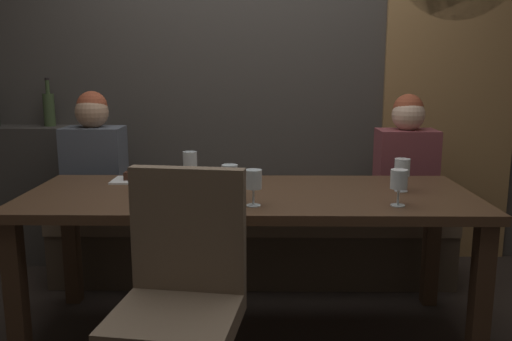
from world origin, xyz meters
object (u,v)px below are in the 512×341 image
Objects in this scene: wine_glass_far_right at (402,169)px; banquette_bench at (252,245)px; diner_bearded at (406,157)px; wine_glass_end_left at (230,175)px; dining_table at (249,210)px; dessert_plate at (131,179)px; chair_near_side at (181,286)px; diner_redhead at (94,156)px; wine_glass_end_right at (399,181)px; wine_glass_near_left at (190,160)px; wine_glass_far_left at (253,180)px; wine_bottle_pale_label at (49,108)px.

banquette_bench is at bearing 138.76° from wine_glass_far_right.
diner_bearded is 4.49× the size of wine_glass_end_left.
dessert_plate is (-0.65, 0.26, 0.10)m from dining_table.
chair_near_side is at bearing -129.54° from diner_bearded.
diner_bearded reaches higher than dining_table.
banquette_bench is (0.00, 0.70, -0.42)m from dining_table.
diner_redhead is at bearing 137.38° from wine_glass_end_left.
wine_glass_end_right reaches higher than dining_table.
dessert_plate is at bearing -145.54° from banquette_bench.
wine_glass_near_left is (-0.09, 0.97, 0.30)m from chair_near_side.
wine_glass_far_left is at bearing -158.12° from wine_glass_far_right.
chair_near_side reaches higher than wine_glass_far_left.
diner_bearded is 0.72m from wine_glass_far_right.
wine_glass_far_left is (-0.73, -0.29, 0.00)m from wine_glass_far_right.
dining_table is 1.80m from wine_bottle_pale_label.
dining_table is 2.24× the size of chair_near_side.
wine_glass_far_left is 1.00× the size of wine_glass_end_left.
diner_bearded is at bearing 46.38° from wine_glass_far_left.
wine_glass_end_left reaches higher than banquette_bench.
banquette_bench is 3.31× the size of diner_redhead.
wine_glass_far_left is (1.41, -1.32, -0.21)m from wine_bottle_pale_label.
wine_glass_end_left is at bearing -168.25° from wine_glass_far_right.
wine_glass_far_right reaches higher than banquette_bench.
wine_glass_far_right is at bearing 37.45° from chair_near_side.
diner_bearded is at bearing 16.13° from dessert_plate.
diner_bearded reaches higher than wine_glass_end_right.
dessert_plate is at bearing 171.04° from wine_glass_far_right.
wine_bottle_pale_label is at bearing 165.30° from banquette_bench.
chair_near_side reaches higher than dining_table.
wine_glass_end_left is (-0.09, -0.14, 0.20)m from dining_table.
diner_bearded is at bearing 39.47° from wine_glass_end_left.
wine_glass_end_right is 1.00× the size of wine_glass_near_left.
chair_near_side is 1.33× the size of diner_bearded.
wine_glass_far_right is (2.15, -1.03, -0.22)m from wine_bottle_pale_label.
wine_glass_end_right is (0.67, -0.25, 0.20)m from dining_table.
chair_near_side is at bearing -84.71° from wine_glass_near_left.
chair_near_side is 0.61m from wine_glass_far_left.
wine_glass_end_left is (-1.04, -0.86, 0.06)m from diner_bearded.
wine_glass_near_left is at bearing -33.39° from diner_redhead.
diner_redhead is 3.97× the size of dessert_plate.
wine_glass_end_left is 0.69m from dessert_plate.
chair_near_side is at bearing -67.11° from dessert_plate.
diner_bearded is at bearing 50.46° from chair_near_side.
wine_glass_end_right reaches higher than banquette_bench.
wine_glass_far_left is (0.03, -0.26, 0.20)m from dining_table.
wine_glass_near_left is at bearing -1.63° from dessert_plate.
wine_glass_far_left reaches higher than banquette_bench.
wine_glass_end_right reaches higher than dessert_plate.
wine_bottle_pale_label is 1.99× the size of wine_glass_end_left.
wine_bottle_pale_label is 1.14m from dessert_plate.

